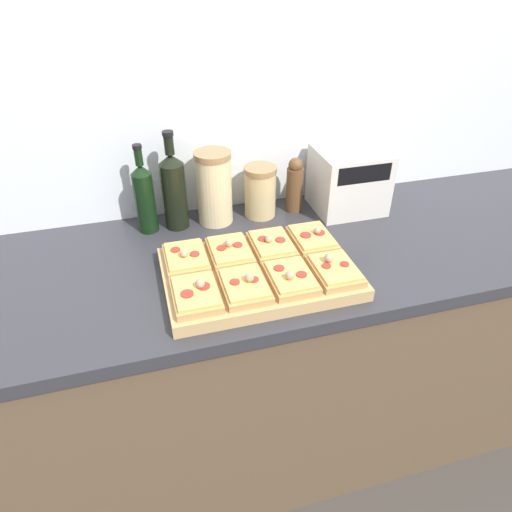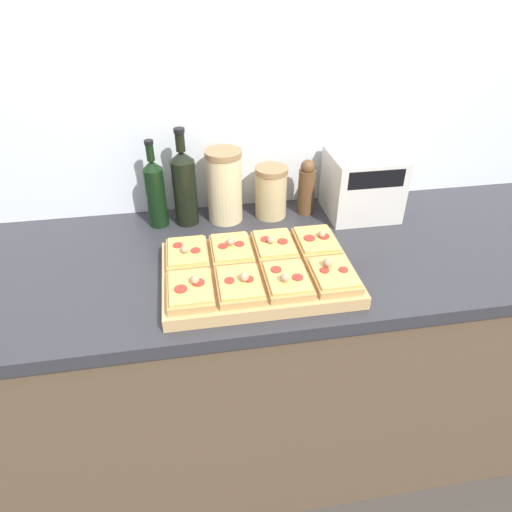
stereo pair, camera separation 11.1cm
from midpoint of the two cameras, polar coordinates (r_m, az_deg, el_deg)
wall_back at (r=1.52m, az=-5.79°, el=18.77°), size 6.00×0.06×2.50m
kitchen_counter at (r=1.65m, az=-1.76°, el=-12.80°), size 2.63×0.67×0.89m
cutting_board at (r=1.25m, az=-2.17°, el=-2.27°), size 0.51×0.35×0.04m
pizza_slice_back_left at (r=1.27m, az=-11.24°, el=-0.31°), size 0.11×0.15×0.05m
pizza_slice_back_midleft at (r=1.28m, az=-5.77°, el=0.55°), size 0.11×0.15×0.05m
pizza_slice_back_midright at (r=1.30m, az=-0.44°, el=1.37°), size 0.11×0.15×0.05m
pizza_slice_back_right at (r=1.34m, az=4.70°, el=2.15°), size 0.11×0.15×0.05m
pizza_slice_front_left at (r=1.14m, az=-10.30°, el=-4.79°), size 0.11×0.15×0.05m
pizza_slice_front_midleft at (r=1.15m, az=-4.20°, el=-3.81°), size 0.11×0.15×0.05m
pizza_slice_front_midright at (r=1.18m, az=1.69°, el=-2.83°), size 0.11×0.15×0.05m
pizza_slice_front_right at (r=1.21m, az=7.27°, el=-1.81°), size 0.11×0.15×0.05m
olive_oil_bottle at (r=1.47m, az=-15.89°, el=7.04°), size 0.06×0.06×0.29m
wine_bottle at (r=1.47m, az=-12.39°, el=8.03°), size 0.08×0.08×0.32m
grain_jar_tall at (r=1.48m, az=-7.42°, el=8.42°), size 0.12×0.12×0.24m
grain_jar_short at (r=1.52m, az=-1.58°, el=8.04°), size 0.11×0.11×0.17m
pepper_mill at (r=1.55m, az=2.78°, el=8.76°), size 0.06×0.06×0.19m
toaster_oven at (r=1.58m, az=9.53°, el=9.33°), size 0.25×0.20×0.21m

